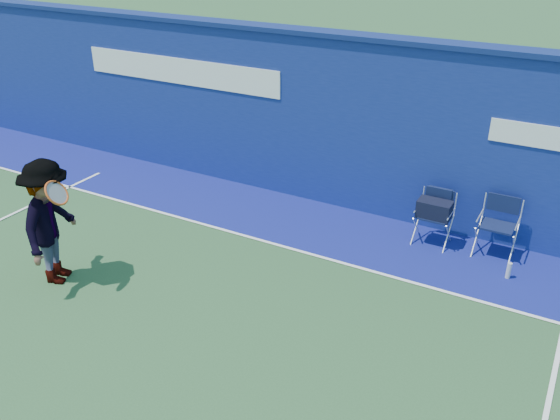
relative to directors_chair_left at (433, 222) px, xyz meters
The scene contains 8 objects.
ground 5.09m from the directors_chair_left, 117.48° to the right, with size 80.00×80.00×0.00m, color #2A502C.
stadium_wall 2.71m from the directors_chair_left, 163.51° to the left, with size 24.00×0.50×3.08m.
out_of_bounds_strip 2.41m from the directors_chair_left, behind, with size 24.00×1.80×0.01m, color navy.
court_lines 4.57m from the directors_chair_left, 120.97° to the right, with size 24.00×12.00×0.01m.
directors_chair_left is the anchor object (origin of this frame).
directors_chair_right 0.97m from the directors_chair_left, ahead, with size 0.56×0.50×0.94m.
water_bottle 1.41m from the directors_chair_left, 20.92° to the right, with size 0.07×0.07×0.26m, color silver.
tennis_player 5.83m from the directors_chair_left, 140.40° to the right, with size 1.11×1.38×1.87m.
Camera 1 is at (4.28, -4.07, 4.82)m, focal length 38.00 mm.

